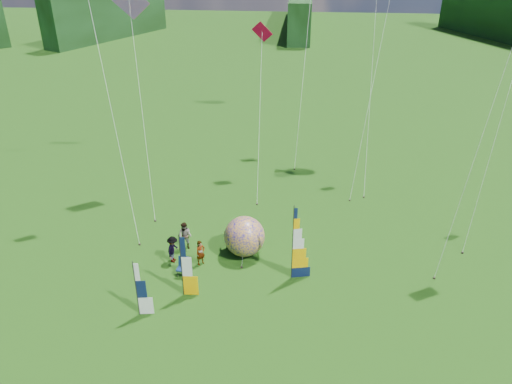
# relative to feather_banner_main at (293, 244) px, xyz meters

# --- Properties ---
(ground) EXTENTS (220.00, 220.00, 0.00)m
(ground) POSITION_rel_feather_banner_main_xyz_m (-1.11, -3.79, -2.36)
(ground) COLOR #20510F
(ground) RESTS_ON ground
(treeline_ring) EXTENTS (210.00, 210.00, 8.00)m
(treeline_ring) POSITION_rel_feather_banner_main_xyz_m (-1.11, -3.79, 1.64)
(treeline_ring) COLOR #1F4F23
(treeline_ring) RESTS_ON ground
(feather_banner_main) EXTENTS (1.27, 0.38, 4.72)m
(feather_banner_main) POSITION_rel_feather_banner_main_xyz_m (0.00, 0.00, 0.00)
(feather_banner_main) COLOR #0C183E
(feather_banner_main) RESTS_ON ground
(side_banner_left) EXTENTS (1.07, 0.17, 3.86)m
(side_banner_left) POSITION_rel_feather_banner_main_xyz_m (-5.96, -2.14, -0.43)
(side_banner_left) COLOR #F8AC00
(side_banner_left) RESTS_ON ground
(side_banner_far) EXTENTS (0.99, 0.25, 3.32)m
(side_banner_far) POSITION_rel_feather_banner_main_xyz_m (-7.95, -3.96, -0.70)
(side_banner_far) COLOR white
(side_banner_far) RESTS_ON ground
(bol_inflatable) EXTENTS (2.75, 2.75, 2.56)m
(bol_inflatable) POSITION_rel_feather_banner_main_xyz_m (-3.03, 2.18, -1.08)
(bol_inflatable) COLOR navy
(bol_inflatable) RESTS_ON ground
(spectator_a) EXTENTS (0.70, 0.69, 1.64)m
(spectator_a) POSITION_rel_feather_banner_main_xyz_m (-5.56, 0.83, -1.54)
(spectator_a) COLOR #66594C
(spectator_a) RESTS_ON ground
(spectator_b) EXTENTS (0.98, 0.64, 1.87)m
(spectator_b) POSITION_rel_feather_banner_main_xyz_m (-6.87, 2.40, -1.43)
(spectator_b) COLOR #66594C
(spectator_b) RESTS_ON ground
(spectator_c) EXTENTS (0.60, 1.19, 1.76)m
(spectator_c) POSITION_rel_feather_banner_main_xyz_m (-7.29, 0.93, -1.48)
(spectator_c) COLOR #66594C
(spectator_c) RESTS_ON ground
(spectator_d) EXTENTS (1.02, 1.01, 1.74)m
(spectator_d) POSITION_rel_feather_banner_main_xyz_m (-4.09, 2.59, -1.49)
(spectator_d) COLOR #66594C
(spectator_d) RESTS_ON ground
(camp_chair) EXTENTS (0.73, 0.73, 1.16)m
(camp_chair) POSITION_rel_feather_banner_main_xyz_m (-6.41, -0.42, -1.78)
(camp_chair) COLOR #0A1B3A
(camp_chair) RESTS_ON ground
(kite_whale) EXTENTS (4.89, 14.76, 23.02)m
(kite_whale) POSITION_rel_feather_banner_main_xyz_m (5.39, 16.13, 9.15)
(kite_whale) COLOR black
(kite_whale) RESTS_ON ground
(kite_rainbow_delta) EXTENTS (9.22, 12.13, 16.16)m
(kite_rainbow_delta) POSITION_rel_feather_banner_main_xyz_m (-10.91, 8.57, 5.72)
(kite_rainbow_delta) COLOR red
(kite_rainbow_delta) RESTS_ON ground
(kite_parafoil) EXTENTS (8.80, 9.33, 18.86)m
(kite_parafoil) POSITION_rel_feather_banner_main_xyz_m (10.12, 2.90, 7.07)
(kite_parafoil) COLOR #CA4426
(kite_parafoil) RESTS_ON ground
(small_kite_red) EXTENTS (4.26, 10.11, 12.59)m
(small_kite_red) POSITION_rel_feather_banner_main_xyz_m (-3.02, 12.09, 3.94)
(small_kite_red) COLOR red
(small_kite_red) RESTS_ON ground
(small_kite_orange) EXTENTS (5.35, 9.96, 17.95)m
(small_kite_orange) POSITION_rel_feather_banner_main_xyz_m (5.38, 13.59, 6.62)
(small_kite_orange) COLOR #FF5900
(small_kite_orange) RESTS_ON ground
(small_kite_yellow) EXTENTS (6.92, 9.41, 15.02)m
(small_kite_yellow) POSITION_rel_feather_banner_main_xyz_m (12.37, 6.85, 5.15)
(small_kite_yellow) COLOR yellow
(small_kite_yellow) RESTS_ON ground
(small_kite_pink) EXTENTS (7.77, 9.28, 17.95)m
(small_kite_pink) POSITION_rel_feather_banner_main_xyz_m (-11.75, 5.27, 6.62)
(small_kite_pink) COLOR #D2275D
(small_kite_pink) RESTS_ON ground
(small_kite_green) EXTENTS (5.49, 11.67, 21.92)m
(small_kite_green) POSITION_rel_feather_banner_main_xyz_m (0.28, 19.17, 8.60)
(small_kite_green) COLOR #39C260
(small_kite_green) RESTS_ON ground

